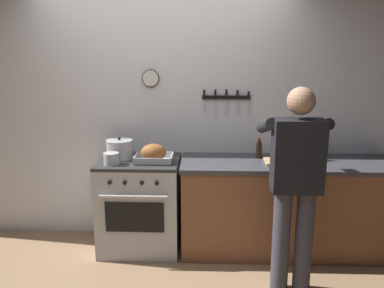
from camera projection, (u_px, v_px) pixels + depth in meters
The scene contains 11 objects.
wall_back at pixel (165, 113), 4.04m from camera, with size 6.00×0.13×2.60m.
counter_block at pixel (286, 206), 3.84m from camera, with size 2.03×0.65×0.90m.
stove at pixel (140, 204), 3.89m from camera, with size 0.76×0.67×0.90m.
person_cook at pixel (296, 178), 3.08m from camera, with size 0.51×0.63×1.66m.
roasting_pan at pixel (154, 154), 3.70m from camera, with size 0.35×0.26×0.17m.
stock_pot at pixel (120, 149), 3.82m from camera, with size 0.25×0.25×0.21m.
saucepan at pixel (111, 159), 3.63m from camera, with size 0.14×0.14×0.11m.
cutting_board at pixel (284, 162), 3.69m from camera, with size 0.36×0.24×0.02m, color tan.
bottle_soy_sauce at pixel (259, 150), 3.84m from camera, with size 0.06×0.06×0.20m.
bottle_wine_red at pixel (312, 144), 3.89m from camera, with size 0.08×0.08×0.31m.
bottle_vinegar at pixel (308, 148), 3.77m from camera, with size 0.06×0.06×0.27m.
Camera 1 is at (0.42, -2.64, 1.92)m, focal length 37.25 mm.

